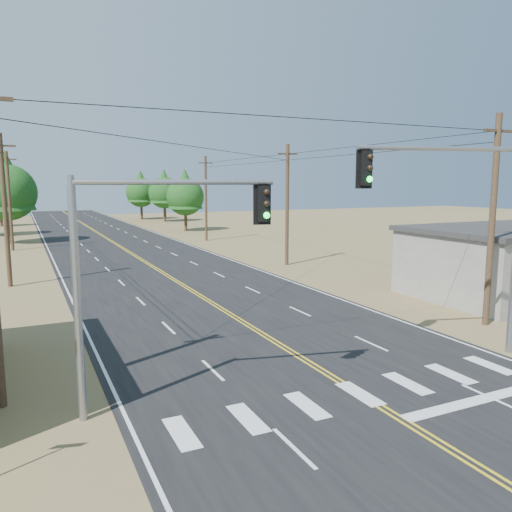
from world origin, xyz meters
TOP-DOWN VIEW (x-y plane):
  - road at (0.00, 30.00)m, footprint 15.00×200.00m
  - utility_pole_left_mid at (-10.50, 32.00)m, footprint 1.80×0.30m
  - utility_pole_left_far at (-10.50, 52.00)m, footprint 1.80×0.30m
  - utility_pole_right_near at (10.50, 12.00)m, footprint 1.80×0.30m
  - utility_pole_right_mid at (10.50, 32.00)m, footprint 1.80×0.30m
  - utility_pole_right_far at (10.50, 52.00)m, footprint 1.80×0.30m
  - signal_mast_left at (-6.74, 9.62)m, footprint 5.62×1.60m
  - signal_mast_right at (6.13, 9.29)m, footprint 6.59×2.15m
  - tree_left_near at (-10.76, 58.59)m, footprint 6.33×6.33m
  - tree_left_far at (-12.41, 85.34)m, footprint 3.91×3.91m
  - tree_right_near at (11.96, 64.84)m, footprint 5.36×5.36m
  - tree_right_mid at (14.00, 83.83)m, footprint 5.64×5.64m
  - tree_right_far at (11.43, 91.14)m, footprint 5.61×5.61m

SIDE VIEW (x-z plane):
  - road at x=0.00m, z-range 0.00..0.02m
  - tree_left_far at x=-12.41m, z-range 0.72..7.24m
  - signal_mast_left at x=-6.74m, z-range 1.23..8.26m
  - utility_pole_left_mid at x=-10.50m, z-range 0.12..10.12m
  - utility_pole_left_far at x=-10.50m, z-range 0.12..10.12m
  - utility_pole_right_near at x=10.50m, z-range 0.12..10.12m
  - utility_pole_right_mid at x=10.50m, z-range 0.12..10.12m
  - utility_pole_right_far at x=10.50m, z-range 0.12..10.12m
  - tree_right_near at x=11.96m, z-range 1.00..9.92m
  - signal_mast_right at x=6.13m, z-range 1.46..9.78m
  - tree_right_far at x=11.43m, z-range 1.04..10.40m
  - tree_right_mid at x=14.00m, z-range 1.05..10.46m
  - tree_left_near at x=-10.76m, z-range 1.18..11.72m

